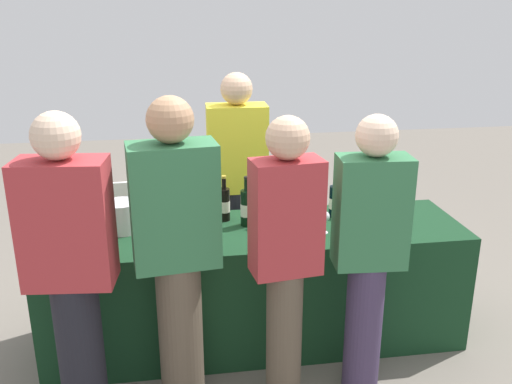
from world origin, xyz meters
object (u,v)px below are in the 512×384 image
Objects in this scene: menu_board at (144,229)px; wine_bottle_3 at (247,207)px; wine_bottle_5 at (335,201)px; wine_bottle_6 at (349,197)px; wine_glass_1 at (324,217)px; wine_bottle_0 at (172,212)px; guest_0 at (71,269)px; ice_bucket at (122,217)px; guest_2 at (286,255)px; wine_glass_2 at (396,212)px; wine_bottle_4 at (276,206)px; wine_glass_0 at (174,225)px; server_pouring at (237,180)px; guest_3 at (369,250)px; wine_bottle_1 at (208,205)px; guest_1 at (177,250)px; wine_bottle_2 at (224,204)px.

wine_bottle_3 is at bearing -58.16° from menu_board.
wine_bottle_5 is 0.11m from wine_bottle_6.
menu_board is (-1.17, 1.18, -0.49)m from wine_glass_1.
wine_bottle_0 is 0.91m from guest_0.
guest_2 is (0.89, -0.75, 0.02)m from ice_bucket.
wine_bottle_4 is at bearing 166.26° from wine_glass_2.
wine_bottle_4 is at bearing -1.20° from ice_bucket.
guest_0 is (-1.16, -0.74, 0.01)m from wine_bottle_4.
guest_0 is at bearing -103.68° from ice_bucket.
wine_bottle_3 is 2.43× the size of wine_glass_0.
menu_board is at bearing -27.92° from server_pouring.
guest_3 is at bearing -3.55° from guest_2.
wine_bottle_0 is 1.01× the size of wine_bottle_5.
server_pouring is 2.09× the size of menu_board.
guest_2 is (0.34, -0.83, 0.00)m from wine_bottle_1.
wine_bottle_0 is 0.37× the size of menu_board.
guest_0 is at bearing -159.49° from wine_glass_1.
wine_bottle_1 is 1.20m from wine_glass_2.
guest_1 is (0.01, -0.48, 0.05)m from wine_glass_0.
server_pouring reaches higher than wine_glass_0.
menu_board is (-0.25, 1.15, -0.48)m from wine_glass_0.
wine_bottle_2 is 1.02× the size of wine_bottle_5.
guest_1 is at bearing 70.44° from server_pouring.
wine_glass_2 is at bearing 142.19° from server_pouring.
wine_bottle_5 reaches higher than wine_glass_2.
wine_bottle_6 is (0.84, -0.02, 0.01)m from wine_bottle_2.
wine_bottle_0 is 1.42m from wine_glass_2.
server_pouring reaches higher than wine_bottle_5.
wine_bottle_5 is 1.39× the size of ice_bucket.
menu_board is at bearing 145.09° from wine_bottle_5.
wine_bottle_0 is 0.19m from wine_glass_0.
wine_bottle_0 reaches higher than wine_glass_1.
guest_1 reaches higher than wine_bottle_0.
guest_1 is at bearing -125.26° from wine_bottle_3.
guest_0 is at bearing -142.92° from wine_bottle_3.
guest_3 reaches higher than wine_bottle_0.
wine_bottle_6 reaches higher than wine_bottle_2.
wine_bottle_6 is 1.50m from ice_bucket.
wine_glass_2 is at bearing -13.74° from wine_bottle_4.
wine_bottle_2 is 0.18× the size of server_pouring.
server_pouring is at bearing 72.84° from wine_bottle_2.
wine_glass_1 is at bearing 19.13° from guest_1.
wine_glass_1 is 0.09× the size of server_pouring.
wine_bottle_3 is at bearing 156.46° from wine_glass_1.
ice_bucket is 0.97m from server_pouring.
wine_bottle_4 is at bearing 1.35° from wine_bottle_3.
guest_2 is 1.96m from menu_board.
wine_bottle_5 is at bearing 91.72° from guest_3.
guest_0 reaches higher than ice_bucket.
guest_3 is (1.05, -0.72, -0.01)m from wine_bottle_0.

